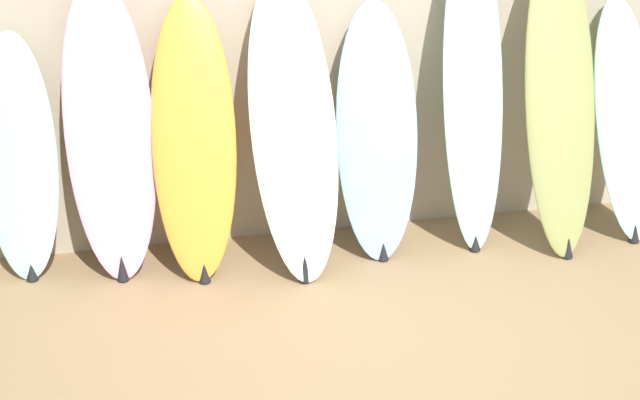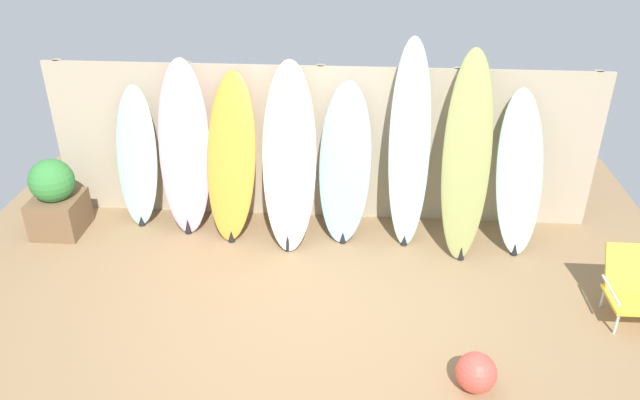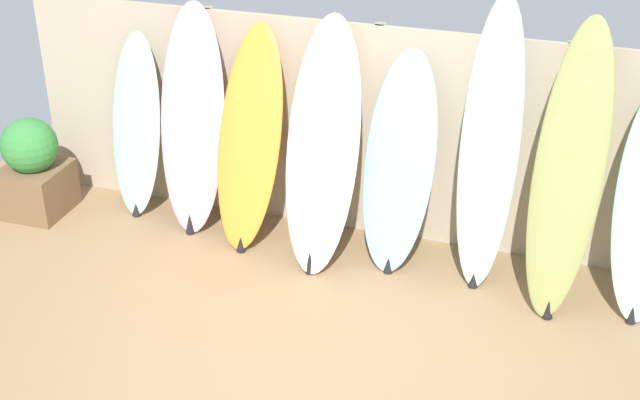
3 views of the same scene
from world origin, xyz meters
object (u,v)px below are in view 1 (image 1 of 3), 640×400
surfboard_seafoam_7 (627,120)px  surfboard_pink_1 (110,135)px  surfboard_skyblue_4 (377,134)px  surfboard_olive_6 (560,100)px  surfboard_seafoam_0 (19,161)px  surfboard_seafoam_5 (473,94)px  surfboard_cream_3 (294,130)px  surfboard_orange_2 (194,141)px

surfboard_seafoam_7 → surfboard_pink_1: bearing=178.8°
surfboard_skyblue_4 → surfboard_olive_6: (1.25, -0.12, 0.19)m
surfboard_pink_1 → surfboard_seafoam_7: 3.58m
surfboard_seafoam_0 → surfboard_seafoam_5: surfboard_seafoam_5 is taller
surfboard_pink_1 → surfboard_olive_6: bearing=-3.1°
surfboard_seafoam_5 → surfboard_olive_6: size_ratio=1.04×
surfboard_cream_3 → surfboard_seafoam_7: (2.42, 0.06, -0.12)m
surfboard_skyblue_4 → surfboard_olive_6: bearing=-5.6°
surfboard_pink_1 → surfboard_skyblue_4: (1.75, -0.04, -0.10)m
surfboard_seafoam_0 → surfboard_cream_3: bearing=-7.4°
surfboard_orange_2 → surfboard_seafoam_5: (1.90, 0.01, 0.19)m
surfboard_pink_1 → surfboard_seafoam_7: bearing=-1.2°
surfboard_orange_2 → surfboard_seafoam_7: surfboard_orange_2 is taller
surfboard_cream_3 → surfboard_seafoam_7: surfboard_cream_3 is taller
surfboard_seafoam_5 → surfboard_olive_6: surfboard_seafoam_5 is taller
surfboard_orange_2 → surfboard_cream_3: (0.64, -0.08, 0.05)m
surfboard_seafoam_0 → surfboard_olive_6: surfboard_olive_6 is taller
surfboard_seafoam_0 → surfboard_pink_1: size_ratio=0.83×
surfboard_pink_1 → surfboard_seafoam_0: bearing=170.7°
surfboard_seafoam_0 → surfboard_skyblue_4: size_ratio=0.93×
surfboard_seafoam_5 → surfboard_seafoam_7: 1.19m
surfboard_seafoam_5 → surfboard_skyblue_4: bearing=180.0°
surfboard_skyblue_4 → surfboard_olive_6: 1.27m
surfboard_seafoam_0 → surfboard_seafoam_7: size_ratio=0.96×
surfboard_pink_1 → surfboard_seafoam_5: (2.42, -0.04, 0.13)m
surfboard_seafoam_0 → surfboard_seafoam_7: bearing=-2.3°
surfboard_cream_3 → surfboard_skyblue_4: surfboard_cream_3 is taller
surfboard_orange_2 → surfboard_seafoam_5: surfboard_seafoam_5 is taller
surfboard_seafoam_5 → surfboard_seafoam_7: (1.16, -0.03, -0.26)m
surfboard_orange_2 → surfboard_olive_6: size_ratio=0.86×
surfboard_orange_2 → surfboard_skyblue_4: size_ratio=1.05×
surfboard_seafoam_0 → surfboard_seafoam_5: 3.01m
surfboard_pink_1 → surfboard_seafoam_7: surfboard_pink_1 is taller
surfboard_seafoam_0 → surfboard_olive_6: (3.58, -0.26, 0.25)m
surfboard_seafoam_0 → surfboard_pink_1: (0.58, -0.09, 0.16)m
surfboard_seafoam_0 → surfboard_skyblue_4: 2.33m
surfboard_cream_3 → surfboard_skyblue_4: size_ratio=1.12×
surfboard_seafoam_7 → surfboard_olive_6: bearing=-171.3°
surfboard_seafoam_0 → surfboard_cream_3: size_ratio=0.83×
surfboard_orange_2 → surfboard_seafoam_7: (3.06, -0.02, -0.06)m
surfboard_skyblue_4 → surfboard_seafoam_7: (1.83, -0.03, -0.02)m
surfboard_olive_6 → surfboard_pink_1: bearing=176.9°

